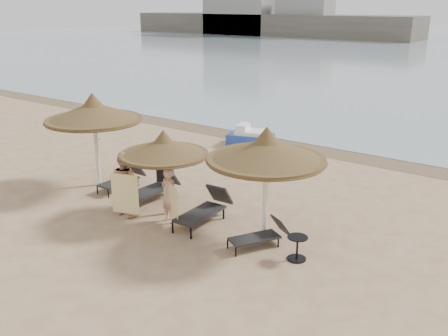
% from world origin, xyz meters
% --- Properties ---
extents(ground, '(160.00, 160.00, 0.00)m').
position_xyz_m(ground, '(0.00, 0.00, 0.00)').
color(ground, tan).
rests_on(ground, ground).
extents(wet_sand_strip, '(200.00, 1.60, 0.01)m').
position_xyz_m(wet_sand_strip, '(0.00, 9.40, 0.00)').
color(wet_sand_strip, brown).
rests_on(wet_sand_strip, ground).
extents(far_shore, '(150.00, 54.80, 12.00)m').
position_xyz_m(far_shore, '(-25.10, 77.82, 2.91)').
color(far_shore, '#63594D').
rests_on(far_shore, ground).
extents(palapa_left, '(3.28, 3.28, 3.26)m').
position_xyz_m(palapa_left, '(-3.93, 0.88, 2.59)').
color(palapa_left, white).
rests_on(palapa_left, ground).
extents(palapa_center, '(2.65, 2.65, 2.62)m').
position_xyz_m(palapa_center, '(-0.31, 0.41, 2.09)').
color(palapa_center, white).
rests_on(palapa_center, ground).
extents(palapa_right, '(3.14, 3.14, 3.12)m').
position_xyz_m(palapa_right, '(2.95, 0.76, 2.48)').
color(palapa_right, white).
rests_on(palapa_right, ground).
extents(lounger_far_left, '(0.60, 1.79, 0.80)m').
position_xyz_m(lounger_far_left, '(-3.02, 1.22, 0.36)').
color(lounger_far_left, black).
rests_on(lounger_far_left, ground).
extents(lounger_near_left, '(0.75, 2.13, 0.95)m').
position_xyz_m(lounger_near_left, '(-1.43, 1.02, 0.42)').
color(lounger_near_left, black).
rests_on(lounger_near_left, ground).
extents(lounger_near_right, '(0.80, 2.14, 0.95)m').
position_xyz_m(lounger_near_right, '(1.01, 0.68, 0.42)').
color(lounger_near_right, black).
rests_on(lounger_near_right, ground).
extents(lounger_far_right, '(1.27, 1.69, 0.73)m').
position_xyz_m(lounger_far_right, '(3.15, 0.35, 0.33)').
color(lounger_far_right, black).
rests_on(lounger_far_right, ground).
extents(side_table, '(0.51, 0.51, 0.62)m').
position_xyz_m(side_table, '(4.23, 0.24, 0.29)').
color(side_table, black).
rests_on(side_table, ground).
extents(person_left, '(1.07, 0.72, 2.28)m').
position_xyz_m(person_left, '(-1.27, -0.30, 1.14)').
color(person_left, tan).
rests_on(person_left, ground).
extents(person_right, '(0.90, 0.60, 1.91)m').
position_xyz_m(person_right, '(0.16, 0.08, 0.95)').
color(person_right, tan).
rests_on(person_right, ground).
extents(towel_left, '(0.82, 0.30, 1.21)m').
position_xyz_m(towel_left, '(-0.92, -0.65, 0.83)').
color(towel_left, yellow).
rests_on(towel_left, ground).
extents(towel_right, '(0.68, 0.39, 1.08)m').
position_xyz_m(towel_right, '(0.51, -0.17, 0.74)').
color(towel_right, yellow).
rests_on(towel_right, ground).
extents(bag_patterned, '(0.34, 0.12, 0.43)m').
position_xyz_m(bag_patterned, '(-0.31, 0.59, 1.41)').
color(bag_patterned, white).
rests_on(bag_patterned, ground).
extents(bag_dark, '(0.28, 0.17, 0.37)m').
position_xyz_m(bag_dark, '(-0.31, 0.25, 1.27)').
color(bag_dark, black).
rests_on(bag_dark, ground).
extents(pedal_boat, '(2.24, 1.70, 0.92)m').
position_xyz_m(pedal_boat, '(-2.57, 8.40, 0.34)').
color(pedal_boat, '#2341A0').
rests_on(pedal_boat, ground).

